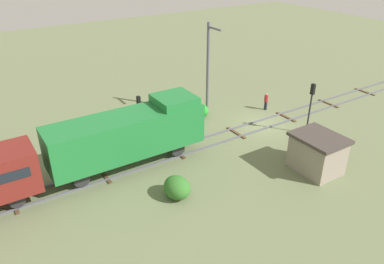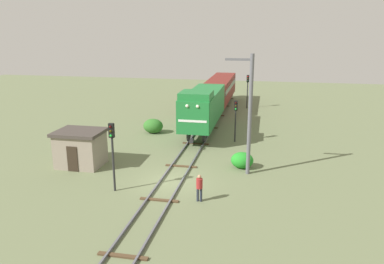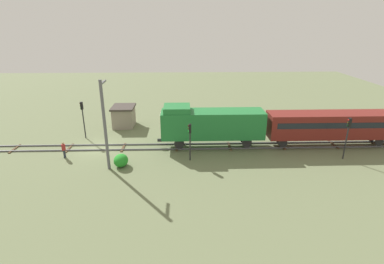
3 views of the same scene
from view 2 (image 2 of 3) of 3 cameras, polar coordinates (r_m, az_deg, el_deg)
name	(u,v)px [view 2 (image 2 of 3)]	position (r m, az deg, el deg)	size (l,w,h in m)	color
ground_plane	(171,182)	(25.71, -3.16, -7.58)	(106.77, 106.77, 0.00)	#66704C
railway_track	(171,181)	(25.69, -3.17, -7.43)	(2.40, 71.18, 0.16)	#595960
locomotive	(203,106)	(36.79, 1.69, 4.00)	(2.90, 11.60, 4.60)	#1E7233
passenger_car_leading	(220,88)	(49.83, 4.30, 6.66)	(2.84, 14.00, 3.66)	maroon
traffic_signal_near	(112,145)	(23.77, -12.06, -1.93)	(0.32, 0.34, 4.46)	#262628
traffic_signal_mid	(236,113)	(34.10, 6.67, 2.85)	(0.32, 0.34, 3.85)	#262628
traffic_signal_far	(248,85)	(49.34, 8.48, 7.04)	(0.32, 0.34, 4.36)	#262628
worker_near_track	(199,186)	(22.55, 1.14, -8.21)	(0.38, 0.38, 1.70)	#262B38
catenary_mast	(249,113)	(26.07, 8.71, 2.95)	(1.94, 0.28, 8.48)	#595960
relay_hut	(81,148)	(29.44, -16.62, -2.34)	(3.50, 2.90, 2.74)	gray
bush_near	(153,126)	(37.49, -5.95, 0.92)	(1.98, 1.62, 1.44)	#2F6926
bush_mid	(242,160)	(28.17, 7.64, -4.29)	(1.67, 1.37, 1.21)	#238C26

